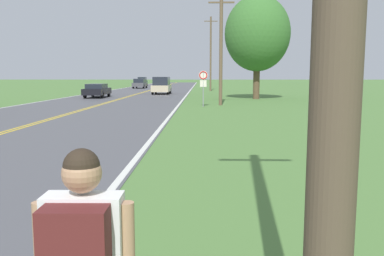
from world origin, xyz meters
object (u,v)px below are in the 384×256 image
Objects in this scene: car_black_sedan_approaching at (97,90)px; car_champagne_van_mid_near at (162,85)px; car_dark_grey_sedan_mid_far at (140,83)px; car_dark_green_van_receding at (142,81)px; traffic_sign at (203,80)px; tree_left_verge at (257,34)px.

car_champagne_van_mid_near reaches higher than car_black_sedan_approaching.
car_dark_green_van_receding is (-1.95, 16.03, 0.12)m from car_dark_grey_sedan_mid_far.
car_black_sedan_approaching is at bearing -36.45° from car_champagne_van_mid_near.
traffic_sign is 0.49× the size of car_black_sedan_approaching.
car_champagne_van_mid_near is 37.12m from car_dark_green_van_receding.
car_dark_grey_sedan_mid_far is 0.99× the size of car_dark_green_van_receding.
car_black_sedan_approaching is (-10.10, 11.15, -1.11)m from traffic_sign.
car_dark_grey_sedan_mid_far is at bearing -164.35° from car_champagne_van_mid_near.
car_champagne_van_mid_near is 1.03× the size of car_dark_green_van_receding.
traffic_sign is 11.01m from tree_left_verge.
car_dark_grey_sedan_mid_far is (-5.58, 20.32, -0.21)m from car_champagne_van_mid_near.
car_black_sedan_approaching is (-14.86, 2.03, -5.03)m from tree_left_verge.
car_dark_green_van_receding is at bearing 110.35° from tree_left_verge.
tree_left_verge is at bearing 45.57° from car_champagne_van_mid_near.
traffic_sign is 15.09m from car_black_sedan_approaching.
car_dark_green_van_receding is (-12.18, 54.79, -0.90)m from traffic_sign.
traffic_sign reaches higher than car_black_sedan_approaching.
tree_left_verge is 15.81m from car_black_sedan_approaching.
tree_left_verge reaches higher than traffic_sign.
car_champagne_van_mid_near is at bearing 135.27° from tree_left_verge.
tree_left_verge is 2.03× the size of car_dark_grey_sedan_mid_far.
tree_left_verge is 2.01× the size of car_dark_green_van_receding.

